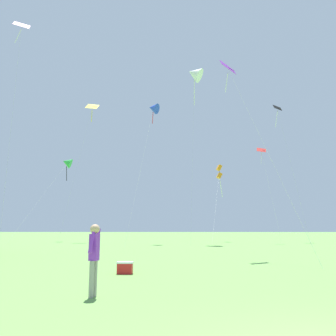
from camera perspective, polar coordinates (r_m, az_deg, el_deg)
The scene contains 11 objects.
kite_black_large at distance 52.85m, azimuth 17.96°, elevation 8.42°, with size 2.07×5.71×19.85m.
kite_white_distant at distance 46.39m, azimuth 4.43°, elevation 15.46°, with size 2.74×7.81×22.99m.
kite_green_small at distance 51.96m, azimuth -16.60°, elevation 0.89°, with size 3.25×12.30×12.16m.
kite_yellow_diamond at distance 51.73m, azimuth -12.71°, elevation 9.23°, with size 2.29×8.54×20.08m.
kite_orange_box at distance 49.41m, azimuth 8.60°, elevation -0.77°, with size 2.82×11.26×10.80m.
kite_pink_low at distance 39.66m, azimuth -23.52°, elevation 19.90°, with size 4.15×7.84×22.70m.
kite_red_high at distance 44.59m, azimuth 15.48°, elevation 2.10°, with size 1.29×6.18×11.98m.
kite_purple_streamer at distance 23.83m, azimuth 10.38°, elevation 15.07°, with size 3.18×7.19×13.02m.
kite_blue_delta at distance 45.02m, azimuth -2.51°, elevation 9.97°, with size 2.72×11.60×18.02m.
person_foreground_watcher at distance 8.93m, azimuth -12.28°, elevation -13.70°, with size 0.24×0.57×1.76m.
picnic_cooler at distance 13.29m, azimuth -7.22°, elevation -16.24°, with size 0.60×0.40×0.44m.
Camera 1 is at (-2.47, -4.42, 1.64)m, focal length 36.39 mm.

